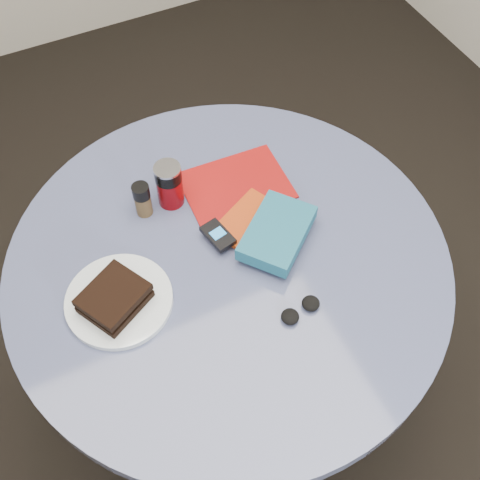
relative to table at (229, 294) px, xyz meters
name	(u,v)px	position (x,y,z in m)	size (l,w,h in m)	color
ground	(232,384)	(0.00, 0.00, -0.59)	(4.00, 4.00, 0.00)	black
table	(229,294)	(0.00, 0.00, 0.00)	(1.00, 1.00, 0.75)	black
plate	(119,300)	(-0.26, 0.00, 0.17)	(0.23, 0.23, 0.01)	white
sandwich	(114,298)	(-0.27, -0.01, 0.20)	(0.16, 0.16, 0.05)	black
soda_can	(169,185)	(-0.05, 0.21, 0.22)	(0.07, 0.07, 0.12)	#6E050A
pepper_grinder	(142,199)	(-0.12, 0.20, 0.21)	(0.05, 0.05, 0.09)	#4D3B21
magazine	(236,185)	(0.11, 0.18, 0.17)	(0.25, 0.19, 0.00)	maroon
red_book	(249,221)	(0.08, 0.06, 0.17)	(0.16, 0.11, 0.01)	#A5340D
novel	(277,233)	(0.12, -0.01, 0.20)	(0.19, 0.12, 0.04)	#16536C
mp3_player	(218,235)	(0.00, 0.05, 0.19)	(0.06, 0.09, 0.01)	black
headphones	(300,310)	(0.08, -0.19, 0.17)	(0.10, 0.05, 0.02)	black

